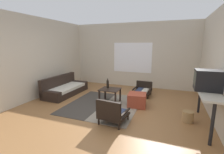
{
  "coord_description": "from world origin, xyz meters",
  "views": [
    {
      "loc": [
        1.63,
        -3.75,
        1.8
      ],
      "look_at": [
        -0.17,
        1.01,
        0.77
      ],
      "focal_mm": 25.75,
      "sensor_mm": 36.0,
      "label": 1
    }
  ],
  "objects_px": {
    "armchair_by_window": "(143,90)",
    "wicker_basket": "(188,116)",
    "armchair_striped_foreground": "(112,113)",
    "couch": "(65,89)",
    "crt_television": "(209,80)",
    "console_shelf": "(207,94)",
    "ottoman_orange": "(137,100)",
    "glass_bottle": "(108,84)",
    "coffee_table": "(110,92)",
    "clay_vase": "(204,80)"
  },
  "relations": [
    {
      "from": "console_shelf",
      "to": "wicker_basket",
      "type": "height_order",
      "value": "console_shelf"
    },
    {
      "from": "coffee_table",
      "to": "ottoman_orange",
      "type": "relative_size",
      "value": 1.16
    },
    {
      "from": "ottoman_orange",
      "to": "wicker_basket",
      "type": "bearing_deg",
      "value": -22.19
    },
    {
      "from": "armchair_striped_foreground",
      "to": "wicker_basket",
      "type": "distance_m",
      "value": 1.8
    },
    {
      "from": "clay_vase",
      "to": "glass_bottle",
      "type": "xyz_separation_m",
      "value": [
        -2.61,
        0.24,
        -0.38
      ]
    },
    {
      "from": "coffee_table",
      "to": "couch",
      "type": "bearing_deg",
      "value": 171.93
    },
    {
      "from": "clay_vase",
      "to": "armchair_striped_foreground",
      "type": "bearing_deg",
      "value": -150.85
    },
    {
      "from": "console_shelf",
      "to": "wicker_basket",
      "type": "xyz_separation_m",
      "value": [
        -0.31,
        0.08,
        -0.62
      ]
    },
    {
      "from": "coffee_table",
      "to": "wicker_basket",
      "type": "bearing_deg",
      "value": -13.1
    },
    {
      "from": "ottoman_orange",
      "to": "crt_television",
      "type": "height_order",
      "value": "crt_television"
    },
    {
      "from": "ottoman_orange",
      "to": "clay_vase",
      "type": "relative_size",
      "value": 1.59
    },
    {
      "from": "console_shelf",
      "to": "clay_vase",
      "type": "relative_size",
      "value": 5.14
    },
    {
      "from": "armchair_by_window",
      "to": "wicker_basket",
      "type": "distance_m",
      "value": 2.14
    },
    {
      "from": "couch",
      "to": "console_shelf",
      "type": "xyz_separation_m",
      "value": [
        4.4,
        -0.86,
        0.55
      ]
    },
    {
      "from": "armchair_by_window",
      "to": "console_shelf",
      "type": "height_order",
      "value": "console_shelf"
    },
    {
      "from": "couch",
      "to": "clay_vase",
      "type": "distance_m",
      "value": 4.49
    },
    {
      "from": "ottoman_orange",
      "to": "crt_television",
      "type": "xyz_separation_m",
      "value": [
        1.64,
        -0.71,
        0.88
      ]
    },
    {
      "from": "armchair_by_window",
      "to": "coffee_table",
      "type": "bearing_deg",
      "value": -125.6
    },
    {
      "from": "couch",
      "to": "crt_television",
      "type": "relative_size",
      "value": 3.34
    },
    {
      "from": "crt_television",
      "to": "console_shelf",
      "type": "bearing_deg",
      "value": 87.69
    },
    {
      "from": "clay_vase",
      "to": "glass_bottle",
      "type": "distance_m",
      "value": 2.65
    },
    {
      "from": "glass_bottle",
      "to": "console_shelf",
      "type": "bearing_deg",
      "value": -14.71
    },
    {
      "from": "glass_bottle",
      "to": "armchair_striped_foreground",
      "type": "bearing_deg",
      "value": -63.81
    },
    {
      "from": "console_shelf",
      "to": "crt_television",
      "type": "relative_size",
      "value": 3.07
    },
    {
      "from": "armchair_by_window",
      "to": "armchair_striped_foreground",
      "type": "relative_size",
      "value": 0.98
    },
    {
      "from": "console_shelf",
      "to": "armchair_by_window",
      "type": "bearing_deg",
      "value": 133.96
    },
    {
      "from": "ottoman_orange",
      "to": "glass_bottle",
      "type": "relative_size",
      "value": 1.72
    },
    {
      "from": "armchair_by_window",
      "to": "crt_television",
      "type": "relative_size",
      "value": 1.21
    },
    {
      "from": "wicker_basket",
      "to": "glass_bottle",
      "type": "bearing_deg",
      "value": 165.34
    },
    {
      "from": "armchair_striped_foreground",
      "to": "wicker_basket",
      "type": "relative_size",
      "value": 2.56
    },
    {
      "from": "ottoman_orange",
      "to": "console_shelf",
      "type": "height_order",
      "value": "console_shelf"
    },
    {
      "from": "armchair_by_window",
      "to": "glass_bottle",
      "type": "height_order",
      "value": "glass_bottle"
    },
    {
      "from": "coffee_table",
      "to": "armchair_striped_foreground",
      "type": "xyz_separation_m",
      "value": [
        0.54,
        -1.23,
        -0.1
      ]
    },
    {
      "from": "crt_television",
      "to": "wicker_basket",
      "type": "distance_m",
      "value": 1.0
    },
    {
      "from": "couch",
      "to": "coffee_table",
      "type": "xyz_separation_m",
      "value": [
        1.91,
        -0.27,
        0.16
      ]
    },
    {
      "from": "armchair_by_window",
      "to": "glass_bottle",
      "type": "distance_m",
      "value": 1.45
    },
    {
      "from": "armchair_striped_foreground",
      "to": "glass_bottle",
      "type": "height_order",
      "value": "glass_bottle"
    },
    {
      "from": "ottoman_orange",
      "to": "wicker_basket",
      "type": "distance_m",
      "value": 1.44
    },
    {
      "from": "couch",
      "to": "armchair_striped_foreground",
      "type": "distance_m",
      "value": 2.87
    },
    {
      "from": "couch",
      "to": "armchair_by_window",
      "type": "distance_m",
      "value": 2.86
    },
    {
      "from": "wicker_basket",
      "to": "armchair_striped_foreground",
      "type": "bearing_deg",
      "value": -156.18
    },
    {
      "from": "ottoman_orange",
      "to": "armchair_by_window",
      "type": "bearing_deg",
      "value": 91.38
    },
    {
      "from": "coffee_table",
      "to": "clay_vase",
      "type": "distance_m",
      "value": 2.57
    },
    {
      "from": "couch",
      "to": "ottoman_orange",
      "type": "bearing_deg",
      "value": -4.85
    },
    {
      "from": "armchair_by_window",
      "to": "glass_bottle",
      "type": "xyz_separation_m",
      "value": [
        -0.93,
        -1.05,
        0.37
      ]
    },
    {
      "from": "ottoman_orange",
      "to": "console_shelf",
      "type": "bearing_deg",
      "value": -20.89
    },
    {
      "from": "ottoman_orange",
      "to": "glass_bottle",
      "type": "bearing_deg",
      "value": 176.65
    },
    {
      "from": "couch",
      "to": "ottoman_orange",
      "type": "height_order",
      "value": "couch"
    },
    {
      "from": "couch",
      "to": "crt_television",
      "type": "height_order",
      "value": "crt_television"
    },
    {
      "from": "crt_television",
      "to": "glass_bottle",
      "type": "relative_size",
      "value": 1.8
    }
  ]
}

